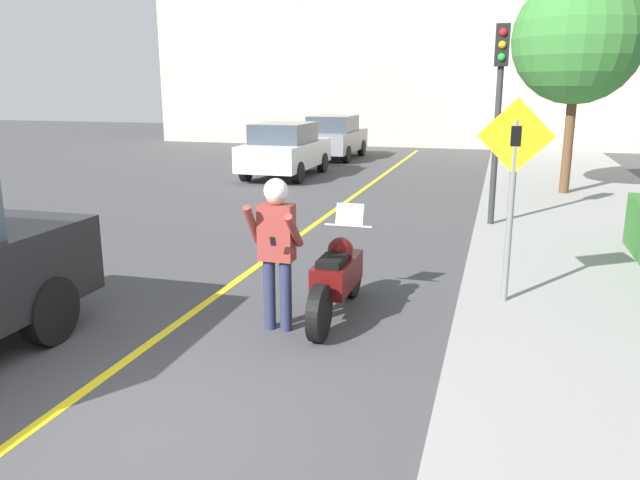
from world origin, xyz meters
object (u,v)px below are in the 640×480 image
street_tree (578,39)px  crossing_sign (513,182)px  person_biker (276,238)px  parked_car_grey (334,137)px  parked_car_white (285,149)px  motorcycle (337,277)px  traffic_light (499,88)px

street_tree → crossing_sign: bearing=-99.1°
person_biker → parked_car_grey: bearing=102.9°
person_biker → parked_car_white: size_ratio=0.43×
crossing_sign → parked_car_grey: (-6.51, 15.96, -0.79)m
motorcycle → parked_car_white: parked_car_white is taller
crossing_sign → traffic_light: traffic_light is taller
traffic_light → street_tree: size_ratio=0.71×
crossing_sign → parked_car_white: crossing_sign is taller
traffic_light → parked_car_white: bearing=136.8°
motorcycle → parked_car_grey: (-4.52, 16.76, 0.34)m
parked_car_white → traffic_light: bearing=-43.2°
parked_car_white → motorcycle: bearing=-67.8°
person_biker → street_tree: 11.54m
parked_car_white → person_biker: bearing=-71.2°
parked_car_grey → crossing_sign: bearing=-67.8°
crossing_sign → street_tree: street_tree is taller
person_biker → crossing_sign: crossing_sign is taller
traffic_light → parked_car_white: size_ratio=0.90×
motorcycle → parked_car_grey: bearing=105.1°
person_biker → parked_car_white: bearing=108.8°
street_tree → parked_car_white: street_tree is taller
crossing_sign → parked_car_grey: crossing_sign is taller
motorcycle → street_tree: street_tree is taller
person_biker → parked_car_white: 12.80m
parked_car_white → crossing_sign: bearing=-58.0°
person_biker → traffic_light: 6.71m
person_biker → traffic_light: bearing=69.5°
crossing_sign → parked_car_white: 12.63m
traffic_light → crossing_sign: bearing=-86.7°
motorcycle → street_tree: bearing=70.8°
crossing_sign → motorcycle: bearing=-158.2°
parked_car_white → street_tree: bearing=-11.4°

